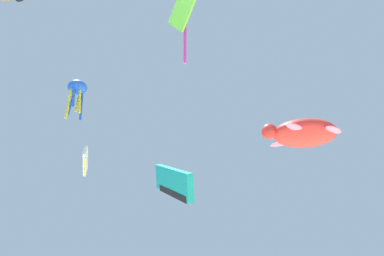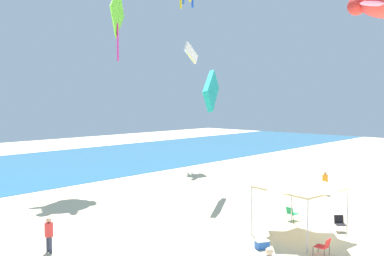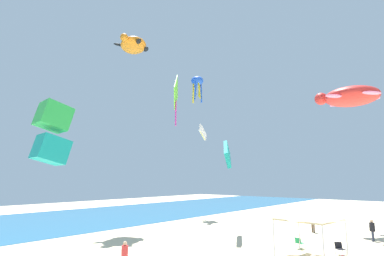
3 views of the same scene
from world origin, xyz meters
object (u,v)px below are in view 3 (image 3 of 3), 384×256
at_px(person_by_tent, 125,253).
at_px(kite_diamond_lime, 176,94).
at_px(kite_turtle_red, 350,97).
at_px(kite_parafoil_white, 203,132).
at_px(person_far_stroller, 313,222).
at_px(kite_turtle_orange, 133,45).
at_px(canopy_tent, 309,217).
at_px(person_beachcomber, 372,228).
at_px(folding_chair_near_cooler, 340,248).
at_px(folding_chair_left_of_tent, 299,242).
at_px(kite_parafoil_teal, 227,154).
at_px(kite_box_green, 52,133).
at_px(kite_octopus_blue, 197,82).

bearing_deg(person_by_tent, kite_diamond_lime, 82.60).
relative_size(person_by_tent, kite_turtle_red, 0.23).
xyz_separation_m(kite_parafoil_white, kite_turtle_red, (2.47, -18.61, 2.37)).
relative_size(person_far_stroller, kite_turtle_orange, 0.36).
bearing_deg(canopy_tent, person_beachcomber, -13.23).
relative_size(person_by_tent, person_beachcomber, 0.90).
bearing_deg(kite_turtle_orange, kite_diamond_lime, 44.01).
height_order(folding_chair_near_cooler, kite_turtle_red, kite_turtle_red).
distance_m(folding_chair_left_of_tent, kite_turtle_orange, 28.68).
distance_m(person_far_stroller, kite_parafoil_white, 18.70).
bearing_deg(person_beachcomber, folding_chair_near_cooler, 169.44).
bearing_deg(kite_parafoil_white, kite_parafoil_teal, -152.91).
relative_size(folding_chair_near_cooler, kite_turtle_red, 0.12).
distance_m(canopy_tent, kite_turtle_red, 18.22).
xyz_separation_m(kite_box_green, kite_parafoil_teal, (17.42, 0.07, -0.06)).
xyz_separation_m(folding_chair_left_of_tent, kite_parafoil_white, (9.63, 16.85, 11.18)).
relative_size(folding_chair_near_cooler, kite_diamond_lime, 0.22).
height_order(folding_chair_left_of_tent, person_beachcomber, person_beachcomber).
bearing_deg(folding_chair_near_cooler, person_far_stroller, 78.79).
relative_size(kite_box_green, kite_parafoil_teal, 0.76).
xyz_separation_m(canopy_tent, person_by_tent, (-9.78, 7.16, -1.71)).
bearing_deg(kite_turtle_orange, kite_parafoil_white, 148.18).
height_order(canopy_tent, folding_chair_near_cooler, canopy_tent).
xyz_separation_m(person_by_tent, kite_parafoil_white, (21.54, 11.27, 10.71)).
xyz_separation_m(person_by_tent, kite_turtle_orange, (10.71, 13.69, 20.74)).
bearing_deg(person_by_tent, folding_chair_near_cooler, 58.27).
distance_m(person_by_tent, kite_parafoil_teal, 15.19).
relative_size(folding_chair_left_of_tent, kite_turtle_red, 0.12).
distance_m(person_beachcomber, kite_octopus_blue, 31.23).
height_order(person_far_stroller, kite_octopus_blue, kite_octopus_blue).
xyz_separation_m(kite_parafoil_white, kite_turtle_orange, (-10.83, 2.42, 10.02)).
bearing_deg(kite_diamond_lime, person_far_stroller, 134.05).
height_order(person_beachcomber, kite_turtle_red, kite_turtle_red).
bearing_deg(kite_box_green, kite_turtle_orange, -45.67).
relative_size(person_beachcomber, kite_octopus_blue, 0.41).
bearing_deg(kite_parafoil_white, person_by_tent, -174.95).
distance_m(folding_chair_near_cooler, kite_parafoil_white, 24.59).
bearing_deg(kite_octopus_blue, kite_turtle_orange, -5.16).
bearing_deg(kite_parafoil_white, folding_chair_left_of_tent, -142.32).
bearing_deg(kite_diamond_lime, person_beachcomber, 116.15).
bearing_deg(kite_box_green, kite_octopus_blue, -60.55).
bearing_deg(kite_parafoil_teal, kite_turtle_orange, -111.14).
height_order(kite_parafoil_white, kite_diamond_lime, kite_parafoil_white).
bearing_deg(kite_box_green, folding_chair_left_of_tent, -109.81).
height_order(person_far_stroller, kite_box_green, kite_box_green).
xyz_separation_m(folding_chair_near_cooler, person_far_stroller, (7.70, 4.43, 0.53)).
bearing_deg(person_far_stroller, kite_turtle_red, -89.26).
relative_size(folding_chair_left_of_tent, kite_parafoil_teal, 0.18).
bearing_deg(kite_turtle_orange, person_far_stroller, 97.54).
bearing_deg(kite_box_green, person_by_tent, -109.19).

